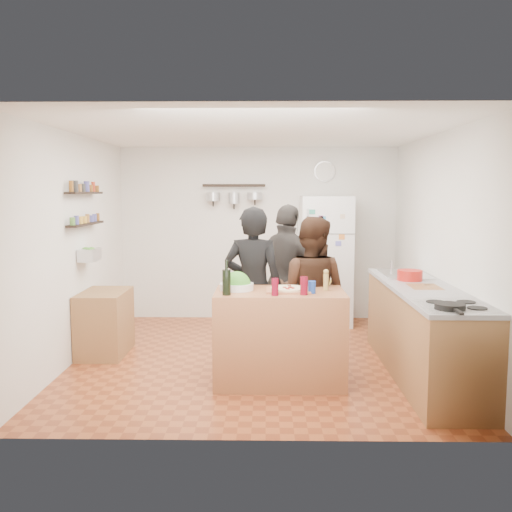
{
  "coord_description": "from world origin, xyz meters",
  "views": [
    {
      "loc": [
        0.11,
        -6.21,
        1.87
      ],
      "look_at": [
        0.0,
        0.1,
        1.15
      ],
      "focal_mm": 40.0,
      "sensor_mm": 36.0,
      "label": 1
    }
  ],
  "objects_px": {
    "pepper_mill": "(326,282)",
    "salt_canister": "(312,287)",
    "red_bowl": "(410,275)",
    "wine_bottle": "(227,282)",
    "fridge": "(326,260)",
    "salad_bowl": "(237,287)",
    "person_center": "(311,293)",
    "person_left": "(253,288)",
    "skillet": "(450,306)",
    "prep_island": "(280,337)",
    "counter_run": "(423,332)",
    "person_back": "(288,279)",
    "side_table": "(105,323)",
    "wall_clock": "(324,171)"
  },
  "relations": [
    {
      "from": "pepper_mill",
      "to": "prep_island",
      "type": "bearing_deg",
      "value": -173.66
    },
    {
      "from": "pepper_mill",
      "to": "person_center",
      "type": "distance_m",
      "value": 0.48
    },
    {
      "from": "wine_bottle",
      "to": "fridge",
      "type": "bearing_deg",
      "value": 66.31
    },
    {
      "from": "person_back",
      "to": "fridge",
      "type": "bearing_deg",
      "value": -79.09
    },
    {
      "from": "skillet",
      "to": "prep_island",
      "type": "bearing_deg",
      "value": 146.93
    },
    {
      "from": "person_left",
      "to": "skillet",
      "type": "height_order",
      "value": "person_left"
    },
    {
      "from": "salad_bowl",
      "to": "wine_bottle",
      "type": "height_order",
      "value": "wine_bottle"
    },
    {
      "from": "person_back",
      "to": "counter_run",
      "type": "xyz_separation_m",
      "value": [
        1.33,
        -0.88,
        -0.41
      ]
    },
    {
      "from": "skillet",
      "to": "fridge",
      "type": "height_order",
      "value": "fridge"
    },
    {
      "from": "pepper_mill",
      "to": "salt_canister",
      "type": "height_order",
      "value": "pepper_mill"
    },
    {
      "from": "fridge",
      "to": "wall_clock",
      "type": "xyz_separation_m",
      "value": [
        0.0,
        0.33,
        1.25
      ]
    },
    {
      "from": "counter_run",
      "to": "person_center",
      "type": "bearing_deg",
      "value": 167.47
    },
    {
      "from": "person_left",
      "to": "fridge",
      "type": "bearing_deg",
      "value": -104.56
    },
    {
      "from": "pepper_mill",
      "to": "person_back",
      "type": "xyz_separation_m",
      "value": [
        -0.33,
        1.06,
        -0.13
      ]
    },
    {
      "from": "salad_bowl",
      "to": "person_center",
      "type": "relative_size",
      "value": 0.21
    },
    {
      "from": "person_left",
      "to": "fridge",
      "type": "distance_m",
      "value": 2.27
    },
    {
      "from": "pepper_mill",
      "to": "skillet",
      "type": "bearing_deg",
      "value": -45.86
    },
    {
      "from": "salt_canister",
      "to": "person_back",
      "type": "distance_m",
      "value": 1.25
    },
    {
      "from": "person_left",
      "to": "skillet",
      "type": "xyz_separation_m",
      "value": [
        1.62,
        -1.36,
        0.09
      ]
    },
    {
      "from": "red_bowl",
      "to": "person_center",
      "type": "bearing_deg",
      "value": -172.35
    },
    {
      "from": "wall_clock",
      "to": "wine_bottle",
      "type": "bearing_deg",
      "value": -111.39
    },
    {
      "from": "skillet",
      "to": "wall_clock",
      "type": "bearing_deg",
      "value": 99.87
    },
    {
      "from": "side_table",
      "to": "prep_island",
      "type": "bearing_deg",
      "value": -25.42
    },
    {
      "from": "salt_canister",
      "to": "red_bowl",
      "type": "distance_m",
      "value": 1.33
    },
    {
      "from": "person_left",
      "to": "person_center",
      "type": "bearing_deg",
      "value": -169.46
    },
    {
      "from": "skillet",
      "to": "salt_canister",
      "type": "bearing_deg",
      "value": 144.14
    },
    {
      "from": "salad_bowl",
      "to": "red_bowl",
      "type": "bearing_deg",
      "value": 17.24
    },
    {
      "from": "skillet",
      "to": "fridge",
      "type": "distance_m",
      "value": 3.47
    },
    {
      "from": "person_left",
      "to": "red_bowl",
      "type": "height_order",
      "value": "person_left"
    },
    {
      "from": "prep_island",
      "to": "wine_bottle",
      "type": "distance_m",
      "value": 0.79
    },
    {
      "from": "person_center",
      "to": "fridge",
      "type": "xyz_separation_m",
      "value": [
        0.37,
        2.05,
        0.1
      ]
    },
    {
      "from": "person_center",
      "to": "person_back",
      "type": "height_order",
      "value": "person_back"
    },
    {
      "from": "salad_bowl",
      "to": "person_left",
      "type": "relative_size",
      "value": 0.19
    },
    {
      "from": "person_back",
      "to": "red_bowl",
      "type": "xyz_separation_m",
      "value": [
        1.28,
        -0.49,
        0.11
      ]
    },
    {
      "from": "prep_island",
      "to": "wine_bottle",
      "type": "bearing_deg",
      "value": -156.25
    },
    {
      "from": "salad_bowl",
      "to": "red_bowl",
      "type": "distance_m",
      "value": 1.91
    },
    {
      "from": "person_center",
      "to": "skillet",
      "type": "xyz_separation_m",
      "value": [
        1.02,
        -1.35,
        0.14
      ]
    },
    {
      "from": "red_bowl",
      "to": "wall_clock",
      "type": "xyz_separation_m",
      "value": [
        -0.7,
        2.24,
        1.17
      ]
    },
    {
      "from": "salt_canister",
      "to": "side_table",
      "type": "height_order",
      "value": "salt_canister"
    },
    {
      "from": "person_left",
      "to": "person_center",
      "type": "distance_m",
      "value": 0.61
    },
    {
      "from": "wine_bottle",
      "to": "fridge",
      "type": "relative_size",
      "value": 0.13
    },
    {
      "from": "side_table",
      "to": "salt_canister",
      "type": "bearing_deg",
      "value": -24.96
    },
    {
      "from": "pepper_mill",
      "to": "salt_canister",
      "type": "relative_size",
      "value": 1.38
    },
    {
      "from": "prep_island",
      "to": "wall_clock",
      "type": "distance_m",
      "value": 3.39
    },
    {
      "from": "person_back",
      "to": "fridge",
      "type": "distance_m",
      "value": 1.53
    },
    {
      "from": "person_left",
      "to": "person_center",
      "type": "height_order",
      "value": "person_left"
    },
    {
      "from": "prep_island",
      "to": "counter_run",
      "type": "xyz_separation_m",
      "value": [
        1.45,
        0.22,
        -0.01
      ]
    },
    {
      "from": "wine_bottle",
      "to": "side_table",
      "type": "relative_size",
      "value": 0.3
    },
    {
      "from": "skillet",
      "to": "red_bowl",
      "type": "height_order",
      "value": "red_bowl"
    },
    {
      "from": "wine_bottle",
      "to": "skillet",
      "type": "relative_size",
      "value": 0.97
    }
  ]
}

